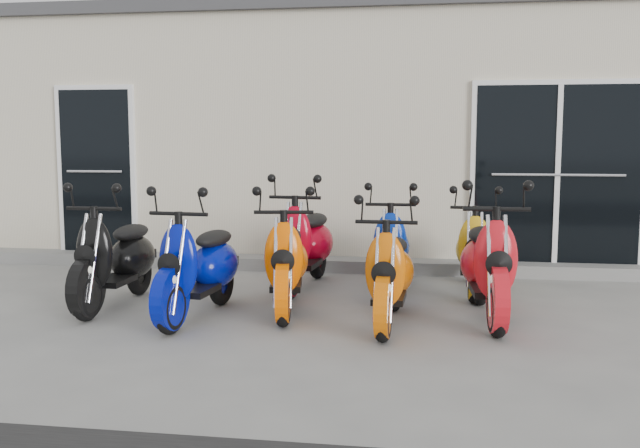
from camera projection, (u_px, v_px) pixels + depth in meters
The scene contains 14 objects.
ground at pixel (310, 309), 6.84m from camera, with size 80.00×80.00×0.00m, color gray.
building at pixel (363, 140), 11.75m from camera, with size 14.00×6.00×3.20m, color beige.
roof_cap at pixel (363, 36), 11.55m from camera, with size 14.20×6.20×0.16m, color #3F3F42.
front_step at pixel (338, 264), 8.81m from camera, with size 14.00×0.40×0.15m, color gray.
door_left at pixel (97, 167), 9.31m from camera, with size 1.07×0.08×2.22m, color black.
door_right at pixel (557, 170), 8.43m from camera, with size 2.02×0.08×2.22m, color black.
scooter_front_black at pixel (115, 244), 6.87m from camera, with size 0.61×1.67×1.23m, color black, non-canonical shape.
scooter_front_blue at pixel (198, 251), 6.43m from camera, with size 0.61×1.67×1.23m, color #030F91, non-canonical shape.
scooter_front_orange_a at pixel (286, 248), 6.68m from camera, with size 0.60×1.65×1.22m, color #FA5D00, non-canonical shape.
scooter_front_orange_b at pixel (390, 259), 6.19m from camera, with size 0.58×1.59×1.18m, color #DE5F06, non-canonical shape.
scooter_front_red at pixel (489, 249), 6.37m from camera, with size 0.64×1.75×1.29m, color red, non-canonical shape.
scooter_back_red at pixel (305, 230), 7.72m from camera, with size 0.63×1.72×1.27m, color #AD0319, non-canonical shape.
scooter_back_blue at pixel (391, 235), 7.64m from camera, with size 0.58×1.61×1.19m, color #06269A, non-canonical shape.
scooter_back_yellow at pixel (474, 238), 7.53m from camera, with size 0.57×1.57×1.16m, color gold, non-canonical shape.
Camera 1 is at (1.11, -6.60, 1.63)m, focal length 40.00 mm.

